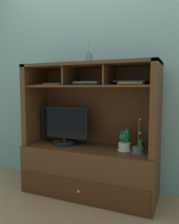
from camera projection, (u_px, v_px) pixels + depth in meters
The scene contains 10 objects.
floor_plane at pixel (89, 194), 2.43m from camera, with size 6.00×6.00×0.02m, color #996E4D.
back_wall at pixel (99, 62), 2.55m from camera, with size 6.00×0.02×2.80m, color #7B9A97.
media_console at pixel (90, 154), 2.40m from camera, with size 1.38×0.54×1.35m.
tv_monitor at pixel (64, 129), 2.47m from camera, with size 0.55×0.24×0.41m.
potted_orchid at pixel (138, 149), 2.16m from camera, with size 0.12×0.12×0.33m.
potted_fern at pixel (124, 141), 2.24m from camera, with size 0.14×0.14×0.22m.
magazine_stack_left at pixel (132, 83), 2.19m from camera, with size 0.30×0.31×0.04m.
magazine_stack_centre at pixel (55, 85), 2.51m from camera, with size 0.33×0.31×0.03m.
magazine_stack_right at pixel (89, 83), 2.35m from camera, with size 0.33×0.25×0.04m.
diffuser_bottle at pixel (89, 58), 2.27m from camera, with size 0.07×0.07×0.25m.
Camera 1 is at (0.90, -2.15, 1.10)m, focal length 36.70 mm.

